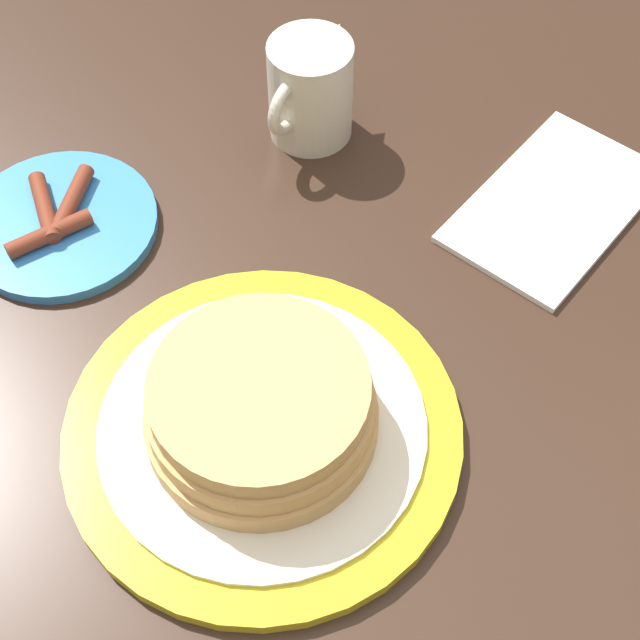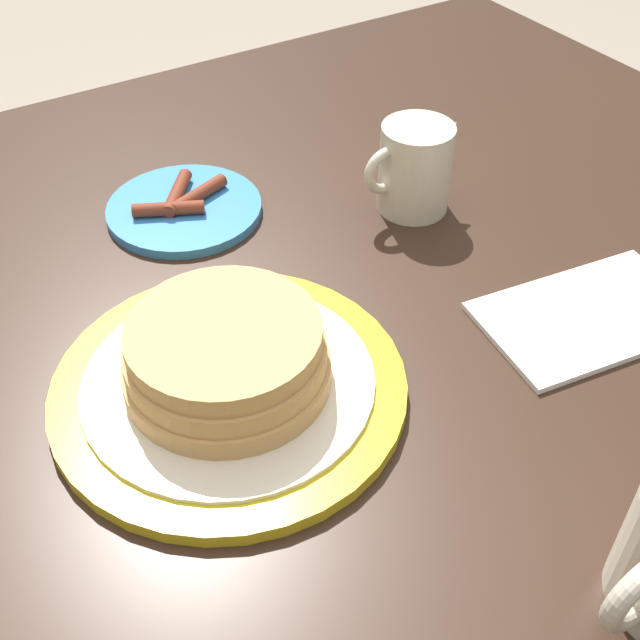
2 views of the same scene
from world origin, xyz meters
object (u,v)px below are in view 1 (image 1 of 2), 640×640
at_px(side_plate_bacon, 60,222).
at_px(napkin, 554,205).
at_px(pancake_plate, 261,418).
at_px(creamer_pitcher, 311,88).

bearing_deg(side_plate_bacon, napkin, 124.91).
bearing_deg(pancake_plate, side_plate_bacon, -106.70).
relative_size(side_plate_bacon, creamer_pitcher, 1.39).
distance_m(pancake_plate, creamer_pitcher, 0.32).
bearing_deg(pancake_plate, napkin, 164.35).
bearing_deg(side_plate_bacon, pancake_plate, 73.30).
relative_size(side_plate_bacon, napkin, 0.77).
bearing_deg(napkin, side_plate_bacon, -55.09).
bearing_deg(napkin, pancake_plate, -15.65).
xyz_separation_m(pancake_plate, napkin, (-0.31, 0.09, -0.02)).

